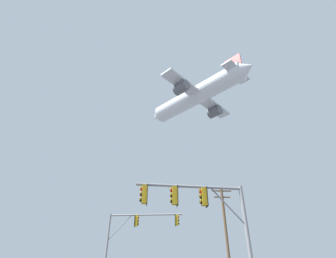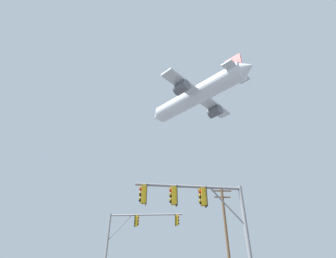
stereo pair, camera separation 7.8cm
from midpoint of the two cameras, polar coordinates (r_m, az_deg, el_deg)
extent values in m
cylinder|color=gray|center=(14.03, 17.84, -23.73)|extent=(0.20, 0.20, 5.81)
cylinder|color=gray|center=(13.68, 4.82, -12.97)|extent=(5.68, 0.70, 0.15)
cylinder|color=gray|center=(14.00, 13.32, -16.71)|extent=(1.77, 0.25, 1.94)
cube|color=gold|center=(13.22, -5.59, -14.68)|extent=(0.29, 0.34, 0.90)
cylinder|color=gold|center=(13.36, -5.48, -12.58)|extent=(0.05, 0.05, 0.12)
cube|color=black|center=(13.22, -4.97, -14.72)|extent=(0.07, 0.46, 1.04)
sphere|color=red|center=(13.29, -6.17, -13.52)|extent=(0.20, 0.20, 0.20)
cylinder|color=gold|center=(13.30, -6.45, -13.26)|extent=(0.06, 0.21, 0.21)
sphere|color=black|center=(13.21, -6.24, -14.68)|extent=(0.20, 0.20, 0.20)
cylinder|color=gold|center=(13.22, -6.52, -14.41)|extent=(0.06, 0.21, 0.21)
sphere|color=black|center=(13.13, -6.31, -15.85)|extent=(0.20, 0.20, 0.20)
cylinder|color=gold|center=(13.15, -6.59, -15.58)|extent=(0.06, 0.21, 0.21)
cube|color=gold|center=(13.37, 1.34, -15.01)|extent=(0.29, 0.34, 0.90)
cylinder|color=gold|center=(13.52, 1.32, -12.92)|extent=(0.05, 0.05, 0.12)
cube|color=black|center=(13.40, 1.96, -15.02)|extent=(0.07, 0.46, 1.04)
sphere|color=red|center=(13.43, 0.70, -13.88)|extent=(0.20, 0.20, 0.20)
cylinder|color=gold|center=(13.44, 0.42, -13.62)|extent=(0.06, 0.21, 0.21)
sphere|color=black|center=(13.35, 0.71, -15.03)|extent=(0.20, 0.20, 0.20)
cylinder|color=gold|center=(13.36, 0.42, -14.77)|extent=(0.06, 0.21, 0.21)
sphere|color=black|center=(13.28, 0.72, -16.19)|extent=(0.20, 0.20, 0.20)
cylinder|color=gold|center=(13.28, 0.43, -15.93)|extent=(0.06, 0.21, 0.21)
cube|color=gold|center=(13.71, 8.04, -15.12)|extent=(0.29, 0.34, 0.90)
cylinder|color=gold|center=(13.85, 7.89, -13.09)|extent=(0.05, 0.05, 0.12)
cube|color=black|center=(13.75, 8.62, -15.12)|extent=(0.07, 0.46, 1.04)
sphere|color=red|center=(13.75, 7.36, -14.03)|extent=(0.20, 0.20, 0.20)
cylinder|color=gold|center=(13.75, 7.07, -13.79)|extent=(0.06, 0.21, 0.21)
sphere|color=black|center=(13.67, 7.44, -15.16)|extent=(0.20, 0.20, 0.20)
cylinder|color=gold|center=(13.67, 7.15, -14.91)|extent=(0.06, 0.21, 0.21)
sphere|color=black|center=(13.60, 7.52, -16.29)|extent=(0.20, 0.20, 0.20)
cylinder|color=gold|center=(13.60, 7.23, -16.05)|extent=(0.06, 0.21, 0.21)
cylinder|color=gray|center=(25.01, -14.07, -25.76)|extent=(0.20, 0.20, 6.63)
cylinder|color=gray|center=(24.68, -5.13, -18.96)|extent=(6.76, 0.95, 0.15)
cylinder|color=gray|center=(24.97, -11.04, -21.23)|extent=(2.09, 0.33, 2.23)
cube|color=gold|center=(24.30, 1.90, -20.13)|extent=(0.30, 0.35, 0.90)
cylinder|color=gold|center=(24.40, 1.87, -18.96)|extent=(0.05, 0.05, 0.12)
cube|color=black|center=(24.31, 1.54, -20.14)|extent=(0.08, 0.46, 1.04)
sphere|color=red|center=(24.35, 2.25, -19.50)|extent=(0.20, 0.20, 0.20)
cylinder|color=gold|center=(24.36, 2.40, -19.36)|extent=(0.06, 0.21, 0.21)
sphere|color=black|center=(24.30, 2.26, -20.15)|extent=(0.20, 0.20, 0.20)
cylinder|color=gold|center=(24.31, 2.42, -20.00)|extent=(0.06, 0.21, 0.21)
sphere|color=black|center=(24.25, 2.27, -20.80)|extent=(0.20, 0.20, 0.20)
cylinder|color=gold|center=(24.26, 2.43, -20.65)|extent=(0.06, 0.21, 0.21)
cube|color=gold|center=(24.74, -7.34, -20.11)|extent=(0.30, 0.35, 0.90)
cylinder|color=gold|center=(24.83, -7.26, -18.95)|extent=(0.05, 0.05, 0.12)
cube|color=black|center=(24.76, -7.68, -20.10)|extent=(0.08, 0.46, 1.04)
sphere|color=red|center=(24.76, -6.95, -19.50)|extent=(0.20, 0.20, 0.20)
cylinder|color=gold|center=(24.76, -6.79, -19.37)|extent=(0.06, 0.21, 0.21)
sphere|color=black|center=(24.71, -6.99, -20.14)|extent=(0.20, 0.20, 0.20)
cylinder|color=gold|center=(24.71, -6.83, -20.01)|extent=(0.06, 0.21, 0.21)
sphere|color=black|center=(24.66, -7.04, -20.78)|extent=(0.20, 0.20, 0.20)
cylinder|color=gold|center=(24.66, -6.87, -20.64)|extent=(0.06, 0.21, 0.21)
cylinder|color=brown|center=(28.61, 13.14, -22.64)|extent=(0.28, 0.28, 10.33)
cube|color=brown|center=(29.57, 12.06, -13.69)|extent=(2.20, 0.12, 0.12)
cube|color=brown|center=(29.38, 12.21, -15.00)|extent=(1.80, 0.12, 0.12)
cylinder|color=gray|center=(29.39, 10.29, -13.53)|extent=(0.10, 0.10, 0.18)
cylinder|color=gray|center=(29.84, 13.76, -13.41)|extent=(0.10, 0.10, 0.18)
cylinder|color=white|center=(50.65, 6.50, 7.66)|extent=(16.54, 17.03, 3.58)
cone|color=white|center=(56.63, -2.47, 2.85)|extent=(4.16, 4.14, 3.41)
cone|color=white|center=(46.66, 17.58, 13.18)|extent=(3.75, 3.73, 3.05)
cube|color=silver|center=(50.06, 7.04, 7.44)|extent=(15.45, 14.96, 0.40)
cylinder|color=#595B60|center=(46.08, 3.05, 9.40)|extent=(3.32, 3.34, 2.02)
cylinder|color=#595B60|center=(53.07, 10.62, 3.87)|extent=(3.32, 3.34, 2.02)
cube|color=#B21E1E|center=(48.67, 14.72, 13.73)|extent=(2.36, 2.45, 4.26)
cube|color=silver|center=(47.47, 15.23, 12.39)|extent=(6.25, 6.11, 0.22)
camera|label=1|loc=(0.04, -90.08, 0.05)|focal=26.66mm
camera|label=2|loc=(0.04, 89.92, -0.05)|focal=26.66mm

